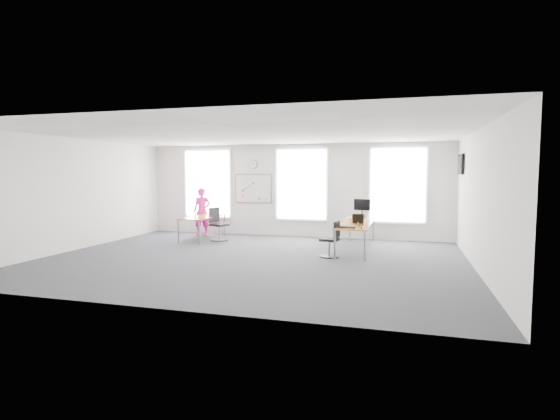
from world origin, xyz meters
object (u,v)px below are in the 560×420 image
(headphones, at_px, (360,224))
(monitor, at_px, (362,207))
(desk_right, at_px, (356,224))
(chair_right, at_px, (332,241))
(chair_left, at_px, (218,226))
(person, at_px, (202,211))
(keyboard, at_px, (347,227))
(desk_left, at_px, (203,218))

(headphones, relative_size, monitor, 0.29)
(desk_right, xyz_separation_m, chair_right, (-0.48, -1.17, -0.31))
(chair_left, height_order, person, person)
(keyboard, bearing_deg, desk_right, 98.98)
(desk_right, distance_m, headphones, 0.67)
(chair_left, xyz_separation_m, monitor, (4.31, 0.66, 0.64))
(desk_right, relative_size, headphones, 19.12)
(desk_left, bearing_deg, keyboard, -21.66)
(desk_right, height_order, monitor, monitor)
(monitor, bearing_deg, desk_right, -77.29)
(desk_left, xyz_separation_m, headphones, (4.99, -1.29, 0.13))
(keyboard, height_order, monitor, monitor)
(person, distance_m, headphones, 5.83)
(monitor, bearing_deg, chair_right, -87.79)
(chair_left, height_order, headphones, chair_left)
(desk_right, height_order, keyboard, keyboard)
(desk_right, bearing_deg, keyboard, -93.95)
(chair_right, relative_size, chair_left, 0.89)
(desk_left, bearing_deg, desk_right, -7.62)
(keyboard, xyz_separation_m, headphones, (0.25, 0.59, 0.03))
(desk_right, height_order, headphones, headphones)
(desk_right, bearing_deg, person, 164.17)
(chair_left, height_order, keyboard, chair_left)
(person, bearing_deg, headphones, -35.79)
(chair_right, relative_size, keyboard, 2.03)
(desk_left, height_order, chair_left, chair_left)
(person, xyz_separation_m, keyboard, (5.17, -2.73, -0.03))
(desk_right, height_order, desk_left, desk_right)
(desk_left, bearing_deg, monitor, 6.88)
(keyboard, bearing_deg, desk_left, 171.26)
(desk_right, xyz_separation_m, person, (-5.26, 1.49, 0.09))
(desk_left, height_order, keyboard, keyboard)
(chair_left, distance_m, monitor, 4.41)
(desk_right, bearing_deg, desk_left, 172.38)
(desk_left, distance_m, chair_right, 4.72)
(chair_left, relative_size, monitor, 1.81)
(keyboard, bearing_deg, headphones, 79.75)
(keyboard, relative_size, headphones, 2.74)
(person, bearing_deg, chair_left, -57.64)
(chair_left, distance_m, person, 1.39)
(desk_right, bearing_deg, headphones, -75.43)
(monitor, bearing_deg, person, -168.71)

